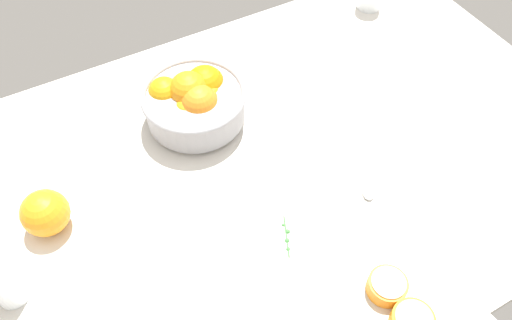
# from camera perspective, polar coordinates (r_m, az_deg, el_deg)

# --- Properties ---
(ground_plane) EXTENTS (1.50, 0.89, 0.03)m
(ground_plane) POSITION_cam_1_polar(r_m,az_deg,el_deg) (1.01, -0.87, -1.85)
(ground_plane) COLOR silver
(fruit_bowl) EXTENTS (0.22, 0.22, 0.11)m
(fruit_bowl) POSITION_cam_1_polar(r_m,az_deg,el_deg) (1.06, -6.94, 6.64)
(fruit_bowl) COLOR #99999E
(fruit_bowl) RESTS_ON ground_plane
(juice_glass) EXTENTS (0.06, 0.06, 0.08)m
(juice_glass) POSITION_cam_1_polar(r_m,az_deg,el_deg) (0.93, -26.52, -12.60)
(juice_glass) COLOR white
(juice_glass) RESTS_ON ground_plane
(orange_half_0) EXTENTS (0.06, 0.06, 0.03)m
(orange_half_0) POSITION_cam_1_polar(r_m,az_deg,el_deg) (0.86, 14.68, -13.70)
(orange_half_0) COLOR orange
(orange_half_0) RESTS_ON cutting_board
(loose_orange_0) EXTENTS (0.09, 0.09, 0.09)m
(loose_orange_0) POSITION_cam_1_polar(r_m,az_deg,el_deg) (0.97, -22.87, -5.57)
(loose_orange_0) COLOR orange
(loose_orange_0) RESTS_ON ground_plane
(spoon) EXTENTS (0.10, 0.15, 0.01)m
(spoon) POSITION_cam_1_polar(r_m,az_deg,el_deg) (1.01, 12.52, -1.90)
(spoon) COLOR silver
(spoon) RESTS_ON ground_plane
(herb_sprig_1) EXTENTS (0.04, 0.08, 0.01)m
(herb_sprig_1) POSITION_cam_1_polar(r_m,az_deg,el_deg) (0.92, 3.51, -8.66)
(herb_sprig_1) COLOR #478F44
(herb_sprig_1) RESTS_ON ground_plane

